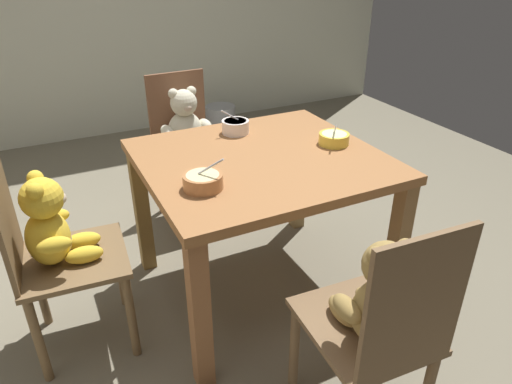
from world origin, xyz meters
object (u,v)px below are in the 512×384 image
Objects in this scene: teddy_chair_near_front at (378,311)px; porridge_bowl_white_far_center at (235,127)px; teddy_chair_far_center at (186,134)px; porridge_bowl_yellow_near_right at (334,139)px; dining_table at (261,179)px; teddy_chair_near_left at (52,237)px; metal_pail at (221,118)px; porridge_bowl_terracotta_near_left at (203,181)px.

porridge_bowl_white_far_center is (0.04, 1.15, 0.22)m from teddy_chair_near_front.
teddy_chair_far_center is 6.29× the size of porridge_bowl_yellow_near_right.
teddy_chair_far_center is 0.99m from porridge_bowl_yellow_near_right.
teddy_chair_near_front is 6.43× the size of porridge_bowl_yellow_near_right.
teddy_chair_near_left reaches higher than dining_table.
teddy_chair_far_center is at bearing 94.63° from dining_table.
metal_pail is at bearing 148.72° from teddy_chair_far_center.
teddy_chair_near_front is at bearing -65.36° from porridge_bowl_terracotta_near_left.
porridge_bowl_yellow_near_right is at bearing 11.99° from porridge_bowl_terracotta_near_left.
teddy_chair_near_front is 1.02× the size of teddy_chair_far_center.
porridge_bowl_white_far_center is 2.06m from metal_pail.
porridge_bowl_white_far_center reaches higher than metal_pail.
metal_pail is at bearing 58.02° from teddy_chair_near_left.
teddy_chair_near_left is (-0.88, 0.03, -0.07)m from dining_table.
teddy_chair_near_left is 2.67m from metal_pail.
porridge_bowl_yellow_near_right is at bearing 2.07° from teddy_chair_near_left.
dining_table is at bearing -92.86° from porridge_bowl_white_far_center.
teddy_chair_far_center is at bearing 116.49° from porridge_bowl_yellow_near_right.
teddy_chair_near_front is 5.89× the size of porridge_bowl_terracotta_near_left.
dining_table is 2.31m from metal_pail.
dining_table is 0.34m from porridge_bowl_white_far_center.
teddy_chair_far_center is at bearing 75.37° from porridge_bowl_terracotta_near_left.
teddy_chair_near_left is at bearing 178.37° from dining_table.
teddy_chair_near_front is 1.17m from porridge_bowl_white_far_center.
teddy_chair_far_center is 6.19× the size of porridge_bowl_white_far_center.
porridge_bowl_yellow_near_right is 0.51× the size of metal_pail.
teddy_chair_near_left is 3.33× the size of metal_pail.
dining_table is 7.18× the size of porridge_bowl_white_far_center.
porridge_bowl_terracotta_near_left is at bearing 27.90° from teddy_chair_near_front.
porridge_bowl_white_far_center is (0.08, -0.53, 0.21)m from teddy_chair_far_center.
porridge_bowl_yellow_near_right is at bearing 24.81° from teddy_chair_far_center.
porridge_bowl_yellow_near_right reaches higher than dining_table.
porridge_bowl_terracotta_near_left is 1.09× the size of porridge_bowl_yellow_near_right.
porridge_bowl_yellow_near_right is at bearing -98.22° from metal_pail.
dining_table is at bearing 2.69° from teddy_chair_near_left.
dining_table is at bearing -107.46° from metal_pail.
dining_table is 0.40m from porridge_bowl_terracotta_near_left.
porridge_bowl_white_far_center is (0.02, 0.31, 0.14)m from dining_table.
teddy_chair_near_front is (0.86, -0.87, -0.01)m from teddy_chair_near_left.
dining_table is 3.72× the size of metal_pail.
metal_pail is at bearing 66.52° from porridge_bowl_terracotta_near_left.
metal_pail is (1.01, 2.32, -0.63)m from porridge_bowl_terracotta_near_left.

